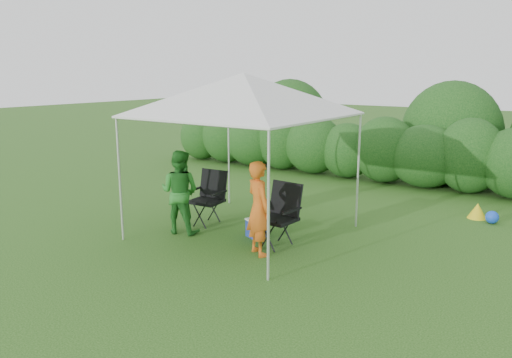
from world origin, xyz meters
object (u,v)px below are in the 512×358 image
Objects in this scene: chair_right at (280,210)px; cooler at (257,229)px; woman at (180,192)px; chair_left at (209,194)px; canopy at (244,95)px; man at (259,208)px.

cooler is (-0.53, 0.09, -0.43)m from chair_right.
woman is at bearing -161.83° from chair_right.
chair_right is at bearing -14.14° from chair_left.
canopy is 2.09m from chair_left.
woman reaches higher than chair_right.
woman is (-1.78, 0.11, -0.00)m from man.
chair_right is at bearing 178.74° from woman.
chair_left is at bearing -110.18° from woman.
canopy reaches higher than chair_left.
canopy is 2.06× the size of man.
chair_right is at bearing -66.53° from man.
chair_left is at bearing 172.97° from canopy.
chair_left is (-0.90, 0.11, -1.89)m from canopy.
chair_left is at bearing -164.05° from cooler.
canopy is 2.07× the size of woman.
man is at bearing -90.74° from chair_right.
man reaches higher than cooler.
woman is at bearing 25.03° from man.
cooler is at bearing 175.19° from chair_right.
woman is (-1.83, -0.45, 0.15)m from chair_right.
chair_right reaches higher than cooler.
cooler is at bearing -14.26° from canopy.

